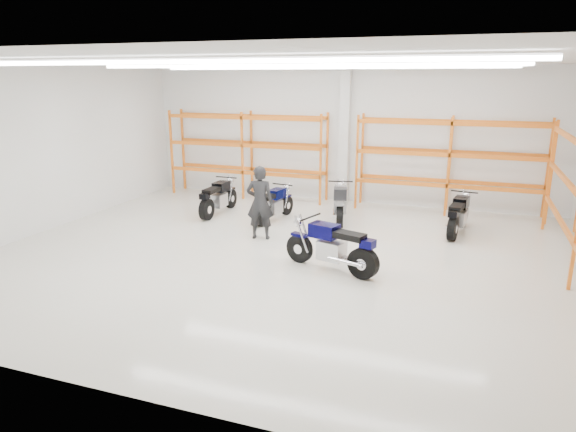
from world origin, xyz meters
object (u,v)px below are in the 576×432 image
(motorcycle_back_c, at_px, (340,203))
(motorcycle_back_d, at_px, (458,216))
(standing_man, at_px, (260,203))
(structural_column, at_px, (345,136))
(motorcycle_back_b, at_px, (272,205))
(motorcycle_main, at_px, (334,248))
(motorcycle_back_a, at_px, (217,199))

(motorcycle_back_c, bearing_deg, motorcycle_back_d, -1.73)
(standing_man, bearing_deg, motorcycle_back_c, -137.75)
(motorcycle_back_c, relative_size, structural_column, 0.51)
(motorcycle_back_b, bearing_deg, motorcycle_back_d, 5.27)
(standing_man, xyz_separation_m, structural_column, (1.08, 4.76, 1.28))
(motorcycle_back_d, bearing_deg, motorcycle_back_b, -174.73)
(motorcycle_main, bearing_deg, structural_column, 102.01)
(standing_man, bearing_deg, motorcycle_back_b, -92.19)
(motorcycle_back_b, relative_size, standing_man, 1.06)
(motorcycle_back_c, xyz_separation_m, standing_man, (-1.59, -2.26, 0.41))
(motorcycle_main, relative_size, structural_column, 0.51)
(structural_column, bearing_deg, motorcycle_back_c, -78.38)
(motorcycle_back_b, distance_m, structural_column, 3.81)
(motorcycle_back_b, bearing_deg, structural_column, 65.73)
(motorcycle_main, height_order, motorcycle_back_c, motorcycle_back_c)
(motorcycle_back_b, height_order, structural_column, structural_column)
(motorcycle_back_a, height_order, motorcycle_back_b, motorcycle_back_a)
(motorcycle_back_a, height_order, standing_man, standing_man)
(motorcycle_main, bearing_deg, motorcycle_back_b, 129.48)
(motorcycle_back_c, xyz_separation_m, motorcycle_back_d, (3.31, -0.10, -0.07))
(motorcycle_main, relative_size, motorcycle_back_d, 1.04)
(motorcycle_main, relative_size, motorcycle_back_a, 1.03)
(motorcycle_main, xyz_separation_m, structural_column, (-1.37, 6.42, 1.71))
(motorcycle_back_d, bearing_deg, standing_man, -156.23)
(motorcycle_main, distance_m, motorcycle_back_a, 5.79)
(motorcycle_main, height_order, standing_man, standing_man)
(motorcycle_back_a, bearing_deg, standing_man, -39.57)
(motorcycle_main, distance_m, motorcycle_back_c, 4.01)
(motorcycle_back_d, distance_m, structural_column, 4.94)
(motorcycle_main, bearing_deg, motorcycle_back_d, 57.24)
(structural_column, bearing_deg, motorcycle_back_d, -34.17)
(motorcycle_back_c, xyz_separation_m, structural_column, (-0.51, 2.50, 1.68))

